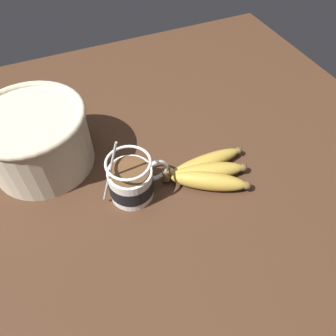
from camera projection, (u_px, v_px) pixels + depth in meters
table at (157, 201)px, 73.13cm from camera, size 134.68×134.68×2.90cm
coffee_mug at (131, 182)px, 69.50cm from camera, size 15.17×9.65×16.89cm
banana_bunch at (207, 172)px, 74.04cm from camera, size 20.99×13.55×4.32cm
woven_basket at (36, 138)px, 72.82cm from camera, size 24.37×24.37×14.89cm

